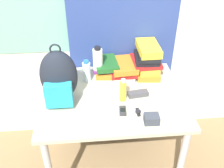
{
  "coord_description": "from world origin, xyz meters",
  "views": [
    {
      "loc": [
        -0.14,
        -1.12,
        1.95
      ],
      "look_at": [
        0.0,
        0.42,
        0.87
      ],
      "focal_mm": 42.0,
      "sensor_mm": 36.0,
      "label": 1
    }
  ],
  "objects": [
    {
      "name": "wristwatch",
      "position": [
        0.16,
        0.21,
        0.77
      ],
      "size": [
        0.04,
        0.09,
        0.01
      ],
      "color": "black",
      "rests_on": "desk"
    },
    {
      "name": "backpack",
      "position": [
        -0.37,
        0.41,
        0.95
      ],
      "size": [
        0.26,
        0.25,
        0.44
      ],
      "color": "#1E232D",
      "rests_on": "desk"
    },
    {
      "name": "desk",
      "position": [
        0.0,
        0.42,
        0.67
      ],
      "size": [
        1.06,
        0.84,
        0.77
      ],
      "color": "#B7B299",
      "rests_on": "ground_plane"
    },
    {
      "name": "book_stack_center",
      "position": [
        0.12,
        0.69,
        0.83
      ],
      "size": [
        0.22,
        0.29,
        0.12
      ],
      "color": "silver",
      "rests_on": "desk"
    },
    {
      "name": "cell_phone",
      "position": [
        0.06,
        0.23,
        0.77
      ],
      "size": [
        0.05,
        0.1,
        0.02
      ],
      "color": "#2D2D33",
      "rests_on": "desk"
    },
    {
      "name": "water_bottle",
      "position": [
        -0.18,
        0.63,
        0.85
      ],
      "size": [
        0.06,
        0.06,
        0.19
      ],
      "color": "silver",
      "rests_on": "desk"
    },
    {
      "name": "sunscreen_bottle",
      "position": [
        0.07,
        0.35,
        0.85
      ],
      "size": [
        0.05,
        0.05,
        0.18
      ],
      "color": "yellow",
      "rests_on": "desk"
    },
    {
      "name": "sunglasses_case",
      "position": [
        0.19,
        0.4,
        0.78
      ],
      "size": [
        0.16,
        0.08,
        0.04
      ],
      "color": "#47474C",
      "rests_on": "desk"
    },
    {
      "name": "wall_back",
      "position": [
        -0.0,
        0.93,
        1.25
      ],
      "size": [
        6.0,
        0.06,
        2.5
      ],
      "color": "silver",
      "rests_on": "ground_plane"
    },
    {
      "name": "curtain_blue",
      "position": [
        0.13,
        0.87,
        1.25
      ],
      "size": [
        0.9,
        0.04,
        2.5
      ],
      "color": "navy",
      "rests_on": "ground_plane"
    },
    {
      "name": "camera_pouch",
      "position": [
        0.23,
        0.11,
        0.79
      ],
      "size": [
        0.1,
        0.08,
        0.06
      ],
      "color": "#383D47",
      "rests_on": "desk"
    },
    {
      "name": "book_stack_right",
      "position": [
        0.31,
        0.7,
        0.89
      ],
      "size": [
        0.24,
        0.3,
        0.26
      ],
      "color": "orange",
      "rests_on": "desk"
    },
    {
      "name": "book_stack_left",
      "position": [
        -0.02,
        0.69,
        0.83
      ],
      "size": [
        0.22,
        0.26,
        0.13
      ],
      "color": "silver",
      "rests_on": "desk"
    },
    {
      "name": "sports_bottle",
      "position": [
        -0.09,
        0.65,
        0.9
      ],
      "size": [
        0.08,
        0.08,
        0.29
      ],
      "color": "white",
      "rests_on": "desk"
    }
  ]
}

